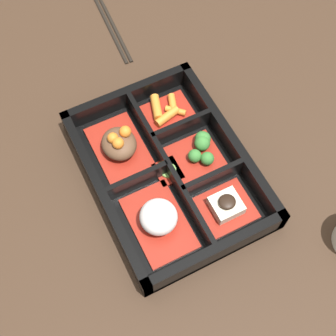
% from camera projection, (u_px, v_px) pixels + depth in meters
% --- Properties ---
extents(ground_plane, '(3.00, 3.00, 0.00)m').
position_uv_depth(ground_plane, '(168.00, 175.00, 0.75)').
color(ground_plane, '#382619').
extents(bento_base, '(0.31, 0.23, 0.01)m').
position_uv_depth(bento_base, '(168.00, 174.00, 0.74)').
color(bento_base, black).
rests_on(bento_base, ground_plane).
extents(bento_rim, '(0.31, 0.23, 0.05)m').
position_uv_depth(bento_rim, '(169.00, 168.00, 0.73)').
color(bento_rim, black).
rests_on(bento_rim, ground_plane).
extents(bowl_rice, '(0.12, 0.08, 0.05)m').
position_uv_depth(bowl_rice, '(159.00, 219.00, 0.68)').
color(bowl_rice, maroon).
rests_on(bowl_rice, bento_base).
extents(bowl_stew, '(0.12, 0.08, 0.05)m').
position_uv_depth(bowl_stew, '(119.00, 145.00, 0.74)').
color(bowl_stew, maroon).
rests_on(bowl_stew, bento_base).
extents(bowl_tofu, '(0.07, 0.08, 0.03)m').
position_uv_depth(bowl_tofu, '(226.00, 206.00, 0.70)').
color(bowl_tofu, maroon).
rests_on(bowl_tofu, bento_base).
extents(bowl_greens, '(0.08, 0.08, 0.03)m').
position_uv_depth(bowl_greens, '(200.00, 150.00, 0.74)').
color(bowl_greens, maroon).
rests_on(bowl_greens, bento_base).
extents(bowl_carrots, '(0.07, 0.08, 0.02)m').
position_uv_depth(bowl_carrots, '(167.00, 112.00, 0.78)').
color(bowl_carrots, maroon).
rests_on(bowl_carrots, bento_base).
extents(bowl_pickles, '(0.04, 0.04, 0.01)m').
position_uv_depth(bowl_pickles, '(166.00, 170.00, 0.73)').
color(bowl_pickles, maroon).
rests_on(bowl_pickles, bento_base).
extents(chopsticks, '(0.22, 0.03, 0.01)m').
position_uv_depth(chopsticks, '(109.00, 21.00, 0.90)').
color(chopsticks, black).
rests_on(chopsticks, ground_plane).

